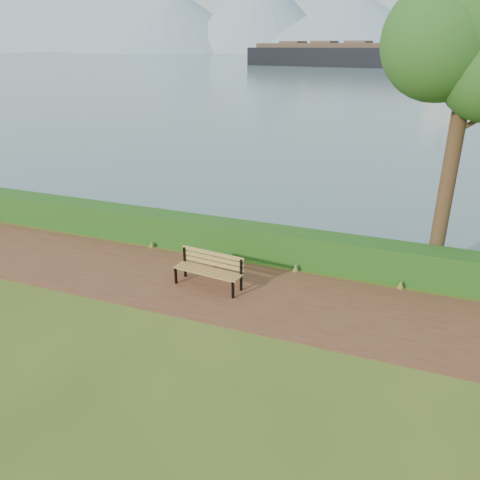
% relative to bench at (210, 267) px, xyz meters
% --- Properties ---
extents(ground, '(140.00, 140.00, 0.00)m').
position_rel_bench_xyz_m(ground, '(0.36, -0.36, -0.55)').
color(ground, '#445718').
rests_on(ground, ground).
extents(path, '(40.00, 3.40, 0.01)m').
position_rel_bench_xyz_m(path, '(0.36, -0.06, -0.54)').
color(path, '#5A2D1E').
rests_on(path, ground).
extents(hedge, '(32.00, 0.85, 1.00)m').
position_rel_bench_xyz_m(hedge, '(0.36, 2.24, -0.05)').
color(hedge, '#184614').
rests_on(hedge, ground).
extents(water, '(700.00, 510.00, 0.00)m').
position_rel_bench_xyz_m(water, '(0.36, 259.64, -0.54)').
color(water, '#44616E').
rests_on(water, ground).
extents(mountains, '(585.00, 190.00, 70.00)m').
position_rel_bench_xyz_m(mountains, '(-8.81, 405.69, 27.15)').
color(mountains, '#7D93A7').
rests_on(mountains, ground).
extents(bench, '(1.94, 0.75, 0.95)m').
position_rel_bench_xyz_m(bench, '(0.00, 0.00, 0.00)').
color(bench, black).
rests_on(bench, ground).
extents(tree, '(4.11, 3.69, 8.53)m').
position_rel_bench_xyz_m(tree, '(5.63, 2.87, 5.79)').
color(tree, '#3C2518').
rests_on(tree, ground).
extents(cargo_ship, '(76.73, 26.94, 23.04)m').
position_rel_bench_xyz_m(cargo_ship, '(-11.52, 142.52, 2.89)').
color(cargo_ship, black).
rests_on(cargo_ship, ground).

